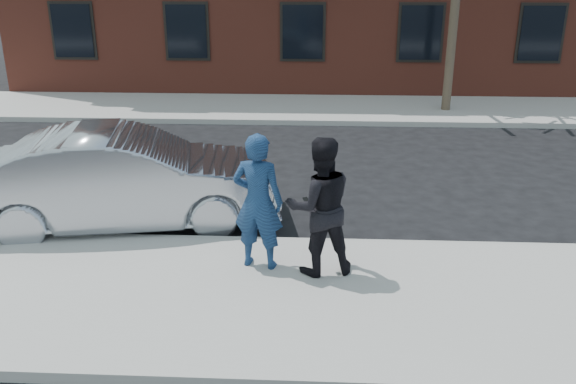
{
  "coord_description": "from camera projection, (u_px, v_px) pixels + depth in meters",
  "views": [
    {
      "loc": [
        0.64,
        -7.34,
        4.32
      ],
      "look_at": [
        0.25,
        0.4,
        1.39
      ],
      "focal_mm": 38.0,
      "sensor_mm": 36.0,
      "label": 1
    }
  ],
  "objects": [
    {
      "name": "far_sidewalk",
      "position": [
        297.0,
        108.0,
        18.9
      ],
      "size": [
        50.0,
        3.5,
        0.15
      ],
      "primitive_type": "cube",
      "color": "#9B9892",
      "rests_on": "ground"
    },
    {
      "name": "near_sidewalk",
      "position": [
        267.0,
        300.0,
        8.16
      ],
      "size": [
        50.0,
        3.5,
        0.15
      ],
      "primitive_type": "cube",
      "color": "#9B9892",
      "rests_on": "ground"
    },
    {
      "name": "silver_sedan",
      "position": [
        125.0,
        179.0,
        10.39
      ],
      "size": [
        5.43,
        2.73,
        1.71
      ],
      "primitive_type": "imported",
      "rotation": [
        0.0,
        0.0,
        1.76
      ],
      "color": "#999BA3",
      "rests_on": "ground"
    },
    {
      "name": "man_hoodie",
      "position": [
        258.0,
        202.0,
        8.61
      ],
      "size": [
        0.81,
        0.62,
        2.0
      ],
      "rotation": [
        0.0,
        0.0,
        2.94
      ],
      "color": "navy",
      "rests_on": "near_sidewalk"
    },
    {
      "name": "near_curb",
      "position": [
        276.0,
        243.0,
        9.84
      ],
      "size": [
        50.0,
        0.1,
        0.15
      ],
      "primitive_type": "cube",
      "color": "#999691",
      "rests_on": "ground"
    },
    {
      "name": "ground",
      "position": [
        268.0,
        296.0,
        8.42
      ],
      "size": [
        100.0,
        100.0,
        0.0
      ],
      "primitive_type": "plane",
      "color": "black",
      "rests_on": "ground"
    },
    {
      "name": "far_curb",
      "position": [
        295.0,
        123.0,
        17.22
      ],
      "size": [
        50.0,
        0.1,
        0.15
      ],
      "primitive_type": "cube",
      "color": "#999691",
      "rests_on": "ground"
    },
    {
      "name": "man_peacoat",
      "position": [
        320.0,
        206.0,
        8.44
      ],
      "size": [
        1.13,
        0.97,
        2.0
      ],
      "rotation": [
        0.0,
        0.0,
        3.39
      ],
      "color": "black",
      "rests_on": "near_sidewalk"
    }
  ]
}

